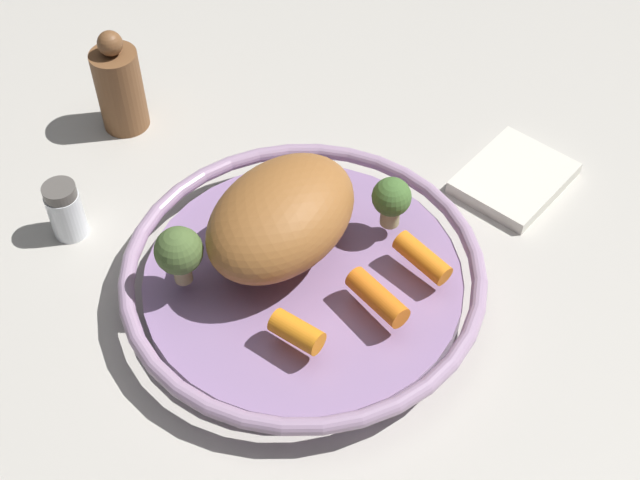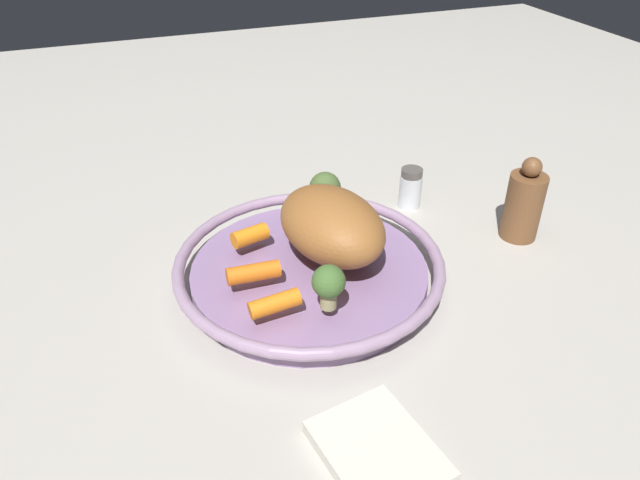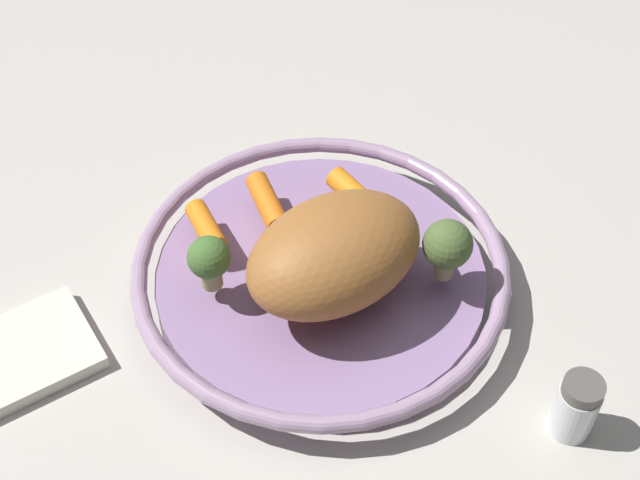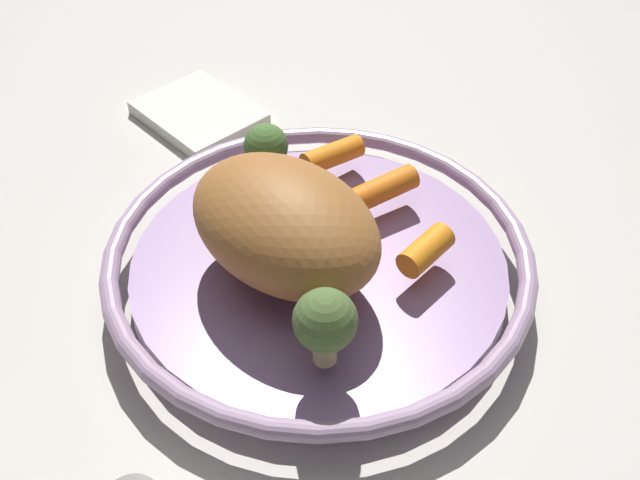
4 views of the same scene
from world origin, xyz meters
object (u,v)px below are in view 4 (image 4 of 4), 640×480
at_px(broccoli_floret_small, 266,149).
at_px(broccoli_floret_mid, 325,322).
at_px(baby_carrot_back, 382,189).
at_px(roast_chicken_piece, 282,221).
at_px(dish_towel, 199,114).
at_px(serving_bowl, 319,267).
at_px(baby_carrot_right, 426,250).
at_px(baby_carrot_center, 332,155).

distance_m(broccoli_floret_small, broccoli_floret_mid, 0.20).
relative_size(baby_carrot_back, broccoli_floret_mid, 1.02).
distance_m(roast_chicken_piece, broccoli_floret_mid, 0.10).
height_order(broccoli_floret_mid, dish_towel, broccoli_floret_mid).
distance_m(serving_bowl, baby_carrot_right, 0.09).
height_order(roast_chicken_piece, dish_towel, roast_chicken_piece).
distance_m(roast_chicken_piece, baby_carrot_back, 0.11).
bearing_deg(baby_carrot_back, baby_carrot_right, 168.14).
xyz_separation_m(serving_bowl, baby_carrot_right, (-0.05, -0.06, 0.03)).
bearing_deg(roast_chicken_piece, serving_bowl, -98.15).
xyz_separation_m(roast_chicken_piece, broccoli_floret_small, (0.09, -0.04, -0.01)).
bearing_deg(baby_carrot_center, dish_towel, 12.85).
xyz_separation_m(baby_carrot_right, dish_towel, (0.32, 0.03, -0.04)).
bearing_deg(dish_towel, serving_bowl, 173.98).
xyz_separation_m(baby_carrot_center, broccoli_floret_small, (0.01, 0.06, 0.02)).
bearing_deg(baby_carrot_back, serving_bowl, 105.65).
xyz_separation_m(baby_carrot_back, broccoli_floret_mid, (-0.11, 0.13, 0.03)).
relative_size(broccoli_floret_mid, dish_towel, 0.52).
bearing_deg(dish_towel, baby_carrot_back, -168.69).
xyz_separation_m(roast_chicken_piece, baby_carrot_back, (0.02, -0.10, -0.03)).
bearing_deg(dish_towel, baby_carrot_center, -167.15).
xyz_separation_m(baby_carrot_right, baby_carrot_back, (0.08, -0.02, -0.00)).
relative_size(roast_chicken_piece, baby_carrot_right, 3.46).
height_order(broccoli_floret_small, dish_towel, broccoli_floret_small).
bearing_deg(broccoli_floret_mid, baby_carrot_back, -49.35).
height_order(baby_carrot_right, dish_towel, baby_carrot_right).
distance_m(baby_carrot_center, baby_carrot_back, 0.06).
distance_m(baby_carrot_right, baby_carrot_center, 0.14).
distance_m(serving_bowl, broccoli_floret_mid, 0.12).
distance_m(serving_bowl, baby_carrot_center, 0.11).
xyz_separation_m(roast_chicken_piece, baby_carrot_center, (0.08, -0.10, -0.03)).
distance_m(baby_carrot_right, baby_carrot_back, 0.08).
height_order(roast_chicken_piece, broccoli_floret_small, roast_chicken_piece).
relative_size(baby_carrot_center, broccoli_floret_mid, 0.93).
bearing_deg(serving_bowl, broccoli_floret_small, -6.88).
relative_size(roast_chicken_piece, broccoli_floret_mid, 2.63).
bearing_deg(broccoli_floret_small, serving_bowl, 173.12).
bearing_deg(serving_bowl, baby_carrot_right, -132.67).
height_order(roast_chicken_piece, broccoli_floret_mid, roast_chicken_piece).
bearing_deg(broccoli_floret_mid, broccoli_floret_small, -19.74).
xyz_separation_m(serving_bowl, broccoli_floret_small, (0.10, -0.01, 0.05)).
bearing_deg(broccoli_floret_small, broccoli_floret_mid, 160.26).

